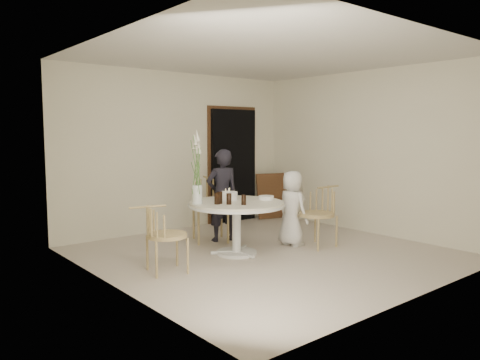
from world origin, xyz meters
TOP-DOWN VIEW (x-y plane):
  - ground at (0.00, 0.00)m, footprint 4.50×4.50m
  - room_shell at (0.00, 0.00)m, footprint 4.50×4.50m
  - doorway at (1.15, 2.19)m, footprint 1.00×0.10m
  - door_trim at (1.15, 2.23)m, footprint 1.12×0.03m
  - table at (-0.35, 0.25)m, footprint 1.33×1.33m
  - picture_frame at (1.95, 1.95)m, footprint 0.69×0.37m
  - chair_far at (-0.11, 1.24)m, footprint 0.69×0.72m
  - chair_right at (0.95, -0.17)m, footprint 0.54×0.51m
  - chair_left at (-1.64, 0.16)m, footprint 0.55×0.52m
  - girl at (-0.01, 1.02)m, footprint 0.58×0.45m
  - boy at (0.61, 0.12)m, footprint 0.38×0.56m
  - birthday_cake at (-0.34, 0.44)m, footprint 0.25×0.25m
  - cola_tumbler_a at (-0.57, 0.14)m, footprint 0.08×0.08m
  - cola_tumbler_b at (-0.45, -0.03)m, footprint 0.07×0.07m
  - cola_tumbler_c at (-0.68, 0.25)m, footprint 0.09×0.09m
  - cola_tumbler_d at (-0.63, 0.26)m, footprint 0.08×0.08m
  - plate_stack at (0.11, 0.15)m, footprint 0.23×0.23m
  - flower_vase at (-0.86, 0.45)m, footprint 0.13×0.13m

SIDE VIEW (x-z plane):
  - ground at x=0.00m, z-range 0.00..0.00m
  - picture_frame at x=1.95m, z-range 0.00..0.87m
  - chair_left at x=-1.64m, z-range 0.12..0.95m
  - boy at x=0.61m, z-range 0.00..1.11m
  - chair_right at x=0.95m, z-range 0.13..1.02m
  - table at x=-0.35m, z-range 0.25..0.98m
  - chair_far at x=-0.11m, z-range 0.14..1.13m
  - girl at x=-0.01m, z-range 0.00..1.42m
  - plate_stack at x=0.11m, z-range 0.73..0.78m
  - birthday_cake at x=-0.34m, z-range 0.71..0.87m
  - cola_tumbler_b at x=-0.45m, z-range 0.73..0.87m
  - cola_tumbler_a at x=-0.57m, z-range 0.73..0.88m
  - cola_tumbler_c at x=-0.68m, z-range 0.73..0.89m
  - cola_tumbler_d at x=-0.63m, z-range 0.73..0.89m
  - doorway at x=1.15m, z-range 0.00..2.10m
  - door_trim at x=1.15m, z-range 0.00..2.22m
  - flower_vase at x=-0.86m, z-range 0.65..1.64m
  - room_shell at x=0.00m, z-range -0.63..3.87m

